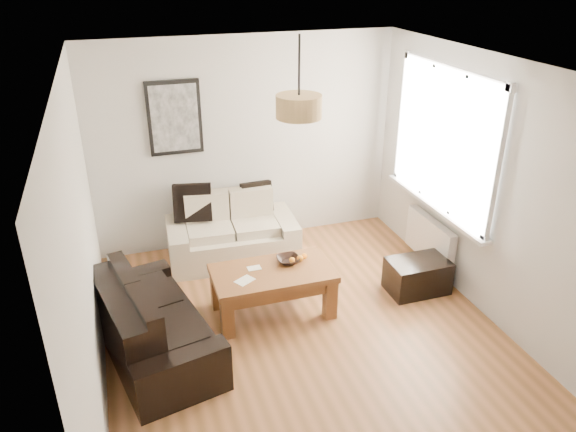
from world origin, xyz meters
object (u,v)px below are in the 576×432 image
object	(u,v)px
sofa_leather	(153,319)
ottoman	(418,276)
coffee_table	(273,291)
loveseat_cream	(232,229)

from	to	relation	value
sofa_leather	ottoman	distance (m)	2.89
coffee_table	ottoman	size ratio (longest dim) A/B	1.87
loveseat_cream	sofa_leather	world-z (taller)	loveseat_cream
loveseat_cream	sofa_leather	size ratio (longest dim) A/B	0.92
loveseat_cream	coffee_table	world-z (taller)	loveseat_cream
loveseat_cream	ottoman	world-z (taller)	loveseat_cream
sofa_leather	ottoman	size ratio (longest dim) A/B	2.55
loveseat_cream	ottoman	size ratio (longest dim) A/B	2.34
ottoman	loveseat_cream	bearing A→B (deg)	142.32
loveseat_cream	sofa_leather	xyz separation A→B (m)	(-1.10, -1.54, -0.02)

